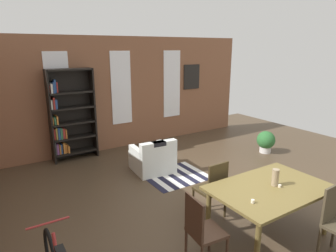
# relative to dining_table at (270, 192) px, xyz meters

# --- Properties ---
(ground_plane) EXTENTS (11.35, 11.35, 0.00)m
(ground_plane) POSITION_rel_dining_table_xyz_m (-0.12, 0.38, -0.67)
(ground_plane) COLOR #4C3B2A
(back_wall_brick) EXTENTS (7.74, 0.12, 2.90)m
(back_wall_brick) POSITION_rel_dining_table_xyz_m (-0.12, 4.81, 0.78)
(back_wall_brick) COLOR brown
(back_wall_brick) RESTS_ON ground
(window_pane_0) EXTENTS (0.55, 0.02, 1.89)m
(window_pane_0) POSITION_rel_dining_table_xyz_m (-1.69, 4.74, 0.92)
(window_pane_0) COLOR white
(window_pane_1) EXTENTS (0.55, 0.02, 1.89)m
(window_pane_1) POSITION_rel_dining_table_xyz_m (-0.12, 4.74, 0.92)
(window_pane_1) COLOR white
(window_pane_2) EXTENTS (0.55, 0.02, 1.89)m
(window_pane_2) POSITION_rel_dining_table_xyz_m (1.45, 4.74, 0.92)
(window_pane_2) COLOR white
(dining_table) EXTENTS (1.65, 1.08, 0.75)m
(dining_table) POSITION_rel_dining_table_xyz_m (0.00, 0.00, 0.00)
(dining_table) COLOR brown
(dining_table) RESTS_ON ground
(vase_on_table) EXTENTS (0.10, 0.10, 0.24)m
(vase_on_table) POSITION_rel_dining_table_xyz_m (0.09, -0.00, 0.20)
(vase_on_table) COLOR #998466
(vase_on_table) RESTS_ON dining_table
(tealight_candle_0) EXTENTS (0.04, 0.04, 0.05)m
(tealight_candle_0) POSITION_rel_dining_table_xyz_m (-0.54, -0.17, 0.10)
(tealight_candle_0) COLOR silver
(tealight_candle_0) RESTS_ON dining_table
(tealight_candle_1) EXTENTS (0.04, 0.04, 0.04)m
(tealight_candle_1) POSITION_rel_dining_table_xyz_m (0.10, -0.07, 0.10)
(tealight_candle_1) COLOR silver
(tealight_candle_1) RESTS_ON dining_table
(dining_chair_far_left) EXTENTS (0.41, 0.41, 0.95)m
(dining_chair_far_left) POSITION_rel_dining_table_xyz_m (-0.37, 0.77, -0.16)
(dining_chair_far_left) COLOR #392E19
(dining_chair_far_left) RESTS_ON ground
(dining_chair_head_left) EXTENTS (0.44, 0.44, 0.95)m
(dining_chair_head_left) POSITION_rel_dining_table_xyz_m (-1.20, 0.01, -0.16)
(dining_chair_head_left) COLOR #4C3325
(dining_chair_head_left) RESTS_ON ground
(bookshelf_tall) EXTENTS (1.04, 0.33, 2.16)m
(bookshelf_tall) POSITION_rel_dining_table_xyz_m (-1.55, 4.55, 0.38)
(bookshelf_tall) COLOR black
(bookshelf_tall) RESTS_ON ground
(armchair_white) EXTENTS (0.86, 0.86, 0.75)m
(armchair_white) POSITION_rel_dining_table_xyz_m (-0.26, 2.85, -0.39)
(armchair_white) COLOR white
(armchair_white) RESTS_ON ground
(potted_plant_by_shelf) EXTENTS (0.46, 0.46, 0.56)m
(potted_plant_by_shelf) POSITION_rel_dining_table_xyz_m (2.76, 2.34, -0.36)
(potted_plant_by_shelf) COLOR silver
(potted_plant_by_shelf) RESTS_ON ground
(striped_rug) EXTENTS (1.25, 1.08, 0.01)m
(striped_rug) POSITION_rel_dining_table_xyz_m (0.01, 2.38, -0.67)
(striped_rug) COLOR #1E1E33
(striped_rug) RESTS_ON ground
(framed_picture) EXTENTS (0.56, 0.03, 0.72)m
(framed_picture) POSITION_rel_dining_table_xyz_m (2.15, 4.73, 1.10)
(framed_picture) COLOR black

